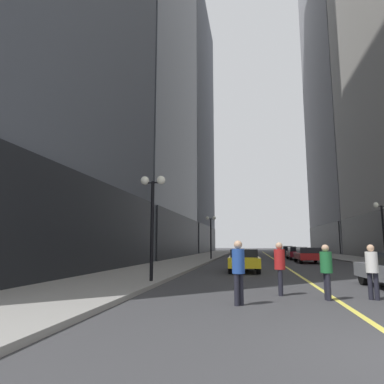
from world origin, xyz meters
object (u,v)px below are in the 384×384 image
(street_lamp_left_far, at_px, (211,228))
(pedestrian_in_red_jacket, at_px, (280,264))
(pedestrian_in_white_shirt, at_px, (372,268))
(car_yellow, at_px, (244,259))
(street_lamp_left_near, at_px, (152,204))
(pedestrian_in_blue_hoodie, at_px, (238,267))
(car_red, at_px, (308,255))
(car_blue, at_px, (286,250))
(car_black, at_px, (288,251))
(car_maroon, at_px, (297,253))
(street_lamp_right_mid, at_px, (383,219))
(pedestrian_in_green_parka, at_px, (326,268))

(street_lamp_left_far, bearing_deg, pedestrian_in_red_jacket, -78.19)
(pedestrian_in_white_shirt, xyz_separation_m, street_lamp_left_far, (-7.48, 23.73, 2.33))
(car_yellow, relative_size, street_lamp_left_near, 0.95)
(pedestrian_in_red_jacket, relative_size, pedestrian_in_blue_hoodie, 0.98)
(pedestrian_in_white_shirt, xyz_separation_m, pedestrian_in_blue_hoodie, (-3.85, -1.58, 0.07))
(car_red, bearing_deg, car_blue, 88.83)
(street_lamp_left_near, bearing_deg, car_black, 74.86)
(pedestrian_in_red_jacket, bearing_deg, car_yellow, 98.05)
(car_red, height_order, pedestrian_in_red_jacket, pedestrian_in_red_jacket)
(car_maroon, distance_m, pedestrian_in_blue_hoodie, 28.65)
(car_maroon, bearing_deg, car_red, -89.43)
(pedestrian_in_blue_hoodie, xyz_separation_m, street_lamp_left_far, (-3.63, 25.31, 2.26))
(car_red, height_order, pedestrian_in_white_shirt, pedestrian_in_white_shirt)
(pedestrian_in_blue_hoodie, relative_size, street_lamp_left_near, 0.38)
(pedestrian_in_white_shirt, relative_size, street_lamp_right_mid, 0.36)
(car_blue, height_order, pedestrian_in_green_parka, pedestrian_in_green_parka)
(car_yellow, xyz_separation_m, pedestrian_in_blue_hoodie, (0.07, -11.27, 0.28))
(car_black, distance_m, pedestrian_in_white_shirt, 34.79)
(car_maroon, bearing_deg, pedestrian_in_green_parka, -95.57)
(pedestrian_in_red_jacket, relative_size, street_lamp_right_mid, 0.38)
(car_yellow, relative_size, car_blue, 0.89)
(pedestrian_in_red_jacket, bearing_deg, car_red, 78.55)
(car_maroon, relative_size, street_lamp_left_near, 0.94)
(car_yellow, distance_m, pedestrian_in_white_shirt, 10.45)
(car_maroon, distance_m, pedestrian_in_green_parka, 27.03)
(pedestrian_in_blue_hoodie, relative_size, street_lamp_left_far, 0.38)
(car_yellow, xyz_separation_m, street_lamp_right_mid, (9.24, 4.18, 2.54))
(street_lamp_left_near, bearing_deg, pedestrian_in_green_parka, -24.81)
(pedestrian_in_blue_hoodie, bearing_deg, car_maroon, 79.68)
(car_red, xyz_separation_m, car_blue, (0.50, 24.50, 0.00))
(pedestrian_in_green_parka, distance_m, street_lamp_right_mid, 15.82)
(street_lamp_right_mid, bearing_deg, car_maroon, 107.58)
(street_lamp_left_near, relative_size, street_lamp_left_far, 1.00)
(car_red, height_order, car_blue, same)
(car_yellow, height_order, car_red, same)
(car_maroon, relative_size, pedestrian_in_blue_hoodie, 2.45)
(street_lamp_left_far, height_order, street_lamp_right_mid, same)
(car_blue, distance_m, street_lamp_left_near, 43.02)
(street_lamp_left_near, bearing_deg, car_red, 63.13)
(car_red, bearing_deg, pedestrian_in_green_parka, -97.56)
(car_red, relative_size, car_maroon, 1.01)
(car_black, distance_m, street_lamp_left_near, 33.47)
(car_black, height_order, pedestrian_in_white_shirt, pedestrian_in_white_shirt)
(pedestrian_in_white_shirt, xyz_separation_m, street_lamp_left_near, (-7.48, 2.54, 2.33))
(car_red, distance_m, street_lamp_right_mid, 7.71)
(car_black, relative_size, pedestrian_in_red_jacket, 2.53)
(car_yellow, xyz_separation_m, pedestrian_in_red_jacket, (1.31, -9.26, 0.25))
(pedestrian_in_green_parka, bearing_deg, street_lamp_right_mid, 64.81)
(pedestrian_in_red_jacket, bearing_deg, street_lamp_left_far, 101.81)
(street_lamp_right_mid, bearing_deg, pedestrian_in_red_jacket, -120.54)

